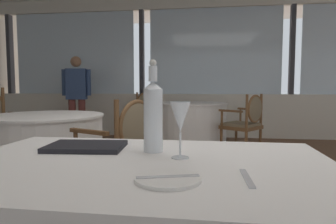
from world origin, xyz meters
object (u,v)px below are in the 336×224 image
dining_chair_2_1 (150,112)px  diner_person_0 (77,93)px  side_plate (168,179)px  wine_glass (180,118)px  dining_chair_0_0 (123,147)px  water_bottle (153,114)px  dining_chair_2_0 (246,120)px  menu_book (86,146)px

dining_chair_2_1 → diner_person_0: diner_person_0 is taller
dining_chair_2_1 → side_plate: bearing=-41.7°
wine_glass → dining_chair_0_0: bearing=115.9°
water_bottle → diner_person_0: (-2.25, 4.18, -0.00)m
dining_chair_2_0 → wine_glass: bearing=115.7°
side_plate → diner_person_0: diner_person_0 is taller
dining_chair_2_1 → diner_person_0: 1.40m
water_bottle → wine_glass: bearing=-39.4°
water_bottle → menu_book: 0.32m
menu_book → diner_person_0: (-1.97, 4.16, 0.13)m
side_plate → diner_person_0: bearing=117.5°
water_bottle → wine_glass: size_ratio=1.78×
water_bottle → dining_chair_2_0: water_bottle is taller
wine_glass → menu_book: size_ratio=0.66×
dining_chair_2_1 → menu_book: bearing=-45.7°
wine_glass → dining_chair_2_1: wine_glass is taller
dining_chair_2_1 → dining_chair_0_0: bearing=-45.7°
dining_chair_2_1 → water_bottle: bearing=-42.1°
wine_glass → water_bottle: bearing=140.6°
side_plate → wine_glass: (0.01, 0.27, 0.14)m
menu_book → dining_chair_0_0: 1.06m
side_plate → wine_glass: 0.30m
dining_chair_0_0 → side_plate: bearing=136.0°
water_bottle → dining_chair_0_0: bearing=112.6°
menu_book → dining_chair_2_1: dining_chair_2_1 is taller
wine_glass → diner_person_0: size_ratio=0.13×
dining_chair_2_0 → dining_chair_0_0: bearing=97.8°
menu_book → dining_chair_2_0: bearing=67.2°
menu_book → diner_person_0: bearing=110.2°
wine_glass → side_plate: bearing=-91.6°
dining_chair_2_0 → dining_chair_2_1: (-1.64, 1.20, 0.00)m
wine_glass → dining_chair_2_1: 4.61m
wine_glass → dining_chair_2_1: (-1.03, 4.48, -0.35)m
wine_glass → dining_chair_0_0: wine_glass is taller
side_plate → water_bottle: size_ratio=0.51×
water_bottle → dining_chair_0_0: water_bottle is taller
dining_chair_2_1 → dining_chair_2_0: bearing=0.0°
side_plate → wine_glass: bearing=88.4°
water_bottle → dining_chair_2_1: (-0.91, 4.38, -0.36)m
menu_book → dining_chair_2_1: 4.42m
dining_chair_2_0 → dining_chair_2_1: 2.03m
dining_chair_2_1 → diner_person_0: (-1.34, -0.20, 0.35)m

